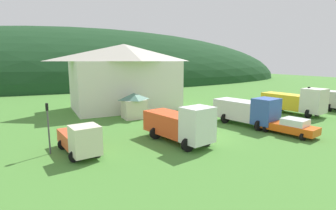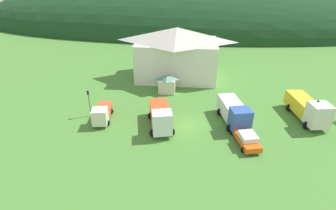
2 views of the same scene
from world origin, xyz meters
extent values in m
plane|color=#477F33|center=(0.00, 0.00, 0.00)|extent=(200.00, 200.00, 0.00)
ellipsoid|color=#193D1E|center=(0.00, 69.32, 0.00)|extent=(157.69, 60.00, 34.41)
cube|color=white|center=(-2.85, 17.04, 3.49)|extent=(14.47, 9.38, 6.98)
pyramid|color=#B7B2A3|center=(-2.85, 17.04, 8.21)|extent=(15.62, 10.13, 2.44)
cube|color=beige|center=(-3.93, 10.11, 1.17)|extent=(2.73, 2.31, 2.33)
pyramid|color=#4C7A6B|center=(-3.93, 10.11, 2.74)|extent=(2.95, 2.49, 0.82)
cube|color=beige|center=(-11.66, -1.46, 1.45)|extent=(2.18, 2.16, 2.10)
cube|color=black|center=(-11.64, -1.55, 1.91)|extent=(1.25, 1.66, 0.67)
cube|color=#DB512D|center=(-12.06, 1.26, 0.92)|extent=(2.42, 3.83, 1.05)
cylinder|color=black|center=(-10.86, -1.34, 0.40)|extent=(0.80, 0.30, 0.80)
cylinder|color=black|center=(-12.46, -1.58, 0.40)|extent=(0.80, 0.30, 0.80)
cylinder|color=black|center=(-11.33, 1.91, 0.40)|extent=(0.80, 0.30, 0.80)
cylinder|color=black|center=(-12.94, 1.67, 0.40)|extent=(0.80, 0.30, 0.80)
cube|color=white|center=(-3.18, -3.08, 1.99)|extent=(2.77, 2.45, 2.88)
cube|color=black|center=(-3.16, -3.17, 2.63)|extent=(1.60, 1.82, 0.92)
cube|color=#E04C23|center=(-3.94, 0.34, 1.48)|extent=(3.43, 5.43, 1.86)
cylinder|color=black|center=(-2.15, -2.85, 0.55)|extent=(1.10, 0.30, 1.10)
cylinder|color=black|center=(-4.20, -3.30, 0.55)|extent=(1.10, 0.30, 1.10)
cylinder|color=black|center=(-3.07, 1.31, 0.55)|extent=(1.10, 0.30, 1.10)
cylinder|color=black|center=(-5.12, 0.85, 0.55)|extent=(1.10, 0.30, 1.10)
cube|color=#3356AD|center=(6.52, -1.03, 1.89)|extent=(2.89, 2.58, 2.69)
cube|color=black|center=(6.55, -1.13, 2.49)|extent=(1.67, 1.92, 0.86)
cube|color=silver|center=(5.75, 2.45, 1.59)|extent=(3.54, 5.46, 2.08)
cylinder|color=black|center=(7.60, -0.79, 0.55)|extent=(1.10, 0.30, 1.10)
cylinder|color=black|center=(5.45, -1.27, 0.55)|extent=(1.10, 0.30, 1.10)
cylinder|color=black|center=(6.66, 3.42, 0.55)|extent=(1.10, 0.30, 1.10)
cylinder|color=black|center=(4.51, 2.95, 0.55)|extent=(1.10, 0.30, 1.10)
cube|color=silver|center=(16.59, 0.62, 2.08)|extent=(2.85, 2.76, 3.06)
cube|color=black|center=(16.61, 0.50, 2.75)|extent=(1.63, 2.11, 0.98)
cube|color=gold|center=(15.97, 4.61, 1.54)|extent=(3.35, 5.99, 1.99)
cylinder|color=black|center=(17.68, 0.79, 0.55)|extent=(1.10, 0.30, 1.10)
cylinder|color=black|center=(15.50, 0.45, 0.55)|extent=(1.10, 0.30, 1.10)
cylinder|color=black|center=(16.94, 5.62, 0.55)|extent=(1.10, 0.30, 1.10)
cylinder|color=black|center=(14.75, 5.29, 0.55)|extent=(1.10, 0.30, 1.10)
cylinder|color=black|center=(24.08, 2.34, 0.55)|extent=(1.10, 0.30, 1.10)
cylinder|color=black|center=(22.06, 1.88, 0.55)|extent=(1.10, 0.30, 1.10)
cube|color=#EB5A14|center=(6.94, -3.47, 0.69)|extent=(3.15, 5.61, 0.70)
cube|color=silver|center=(7.09, -4.09, 1.35)|extent=(2.26, 2.48, 0.62)
cylinder|color=black|center=(8.20, -5.03, 0.34)|extent=(0.68, 0.24, 0.68)
cylinder|color=black|center=(6.51, -5.43, 0.34)|extent=(0.68, 0.24, 0.68)
cylinder|color=black|center=(7.37, -1.52, 0.34)|extent=(0.68, 0.24, 0.68)
cylinder|color=black|center=(5.68, -1.92, 0.34)|extent=(0.68, 0.24, 0.68)
cylinder|color=#4C4C51|center=(-13.91, 1.00, 1.69)|extent=(0.12, 0.12, 3.38)
cube|color=black|center=(-13.91, 1.00, 3.66)|extent=(0.20, 0.24, 0.55)
sphere|color=green|center=(-13.91, 1.13, 3.66)|extent=(0.14, 0.14, 0.14)
cylinder|color=#4C4C51|center=(16.48, 1.38, 1.61)|extent=(0.12, 0.12, 3.21)
cube|color=black|center=(16.48, 1.38, 3.49)|extent=(0.20, 0.24, 0.55)
sphere|color=red|center=(16.48, 1.51, 3.49)|extent=(0.14, 0.14, 0.14)
cone|color=orange|center=(8.41, -1.40, 0.00)|extent=(0.36, 0.36, 0.60)
camera|label=1|loc=(-14.42, -20.24, 7.07)|focal=28.00mm
camera|label=2|loc=(0.29, -30.73, 19.11)|focal=28.43mm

